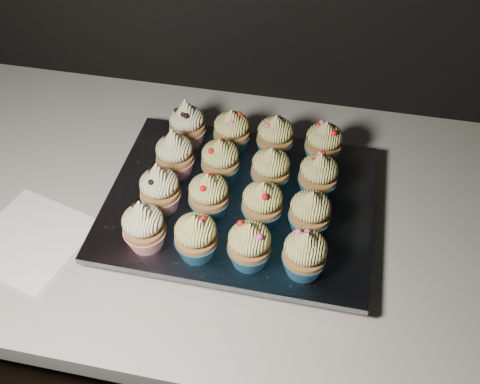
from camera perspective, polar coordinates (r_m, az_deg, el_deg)
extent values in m
cube|color=black|center=(1.29, 7.48, -16.41)|extent=(2.40, 0.60, 0.86)
cube|color=beige|center=(0.91, 10.20, -3.60)|extent=(2.44, 0.64, 0.04)
cube|color=white|center=(0.91, -21.48, -4.73)|extent=(0.20, 0.20, 0.00)
cube|color=black|center=(0.88, 0.00, -1.73)|extent=(0.39, 0.30, 0.02)
cube|color=silver|center=(0.87, 0.00, -0.99)|extent=(0.43, 0.33, 0.01)
cone|color=red|center=(0.80, -10.00, -4.72)|extent=(0.06, 0.06, 0.03)
ellipsoid|color=#F6E6AC|center=(0.78, -10.36, -2.98)|extent=(0.06, 0.06, 0.04)
cone|color=#F6E6AC|center=(0.75, -10.64, -1.62)|extent=(0.03, 0.03, 0.03)
cone|color=#1A547A|center=(0.78, -4.62, -5.79)|extent=(0.06, 0.06, 0.03)
ellipsoid|color=#DED370|center=(0.75, -4.79, -4.05)|extent=(0.06, 0.06, 0.04)
cone|color=#DED370|center=(0.74, -4.90, -2.92)|extent=(0.03, 0.03, 0.02)
cone|color=#1A547A|center=(0.77, 0.98, -6.66)|extent=(0.06, 0.06, 0.03)
ellipsoid|color=#DED370|center=(0.74, 1.02, -4.93)|extent=(0.06, 0.06, 0.04)
cone|color=#DED370|center=(0.72, 1.05, -3.81)|extent=(0.03, 0.03, 0.02)
cone|color=#1A547A|center=(0.77, 6.78, -7.57)|extent=(0.06, 0.06, 0.03)
ellipsoid|color=#DED370|center=(0.74, 7.04, -5.86)|extent=(0.06, 0.06, 0.04)
cone|color=#DED370|center=(0.72, 7.20, -4.76)|extent=(0.03, 0.03, 0.02)
cone|color=red|center=(0.85, -8.37, -0.81)|extent=(0.06, 0.06, 0.03)
ellipsoid|color=#F6E6AC|center=(0.82, -8.65, 0.96)|extent=(0.06, 0.06, 0.04)
cone|color=#F6E6AC|center=(0.80, -8.87, 2.35)|extent=(0.03, 0.03, 0.03)
cone|color=#1A547A|center=(0.83, -3.29, -1.43)|extent=(0.06, 0.06, 0.03)
ellipsoid|color=#DED370|center=(0.81, -3.40, 0.36)|extent=(0.06, 0.06, 0.04)
cone|color=#DED370|center=(0.79, -3.48, 1.51)|extent=(0.03, 0.03, 0.02)
cone|color=#1A547A|center=(0.82, 2.35, -2.32)|extent=(0.06, 0.06, 0.03)
ellipsoid|color=#DED370|center=(0.79, 2.43, -0.53)|extent=(0.06, 0.06, 0.04)
cone|color=#DED370|center=(0.78, 2.48, 0.61)|extent=(0.03, 0.03, 0.02)
cone|color=#1A547A|center=(0.82, 7.31, -3.28)|extent=(0.06, 0.06, 0.03)
ellipsoid|color=#DED370|center=(0.79, 7.57, -1.51)|extent=(0.06, 0.06, 0.04)
cone|color=#DED370|center=(0.77, 7.73, -0.38)|extent=(0.03, 0.03, 0.02)
cone|color=red|center=(0.90, -6.84, 2.85)|extent=(0.06, 0.06, 0.03)
ellipsoid|color=#F6E6AC|center=(0.87, -7.06, 4.64)|extent=(0.06, 0.06, 0.04)
cone|color=#F6E6AC|center=(0.86, -7.23, 6.02)|extent=(0.03, 0.03, 0.03)
cone|color=#1A547A|center=(0.89, -2.08, 2.29)|extent=(0.06, 0.06, 0.03)
ellipsoid|color=#DED370|center=(0.86, -2.15, 4.08)|extent=(0.06, 0.06, 0.04)
cone|color=#DED370|center=(0.84, -2.19, 5.23)|extent=(0.03, 0.03, 0.02)
cone|color=#1A547A|center=(0.87, 3.21, 1.34)|extent=(0.06, 0.06, 0.03)
ellipsoid|color=#DED370|center=(0.84, 3.32, 3.14)|extent=(0.06, 0.06, 0.04)
cone|color=#DED370|center=(0.83, 3.39, 4.28)|extent=(0.03, 0.03, 0.02)
cone|color=#1A547A|center=(0.87, 8.19, 0.70)|extent=(0.06, 0.06, 0.03)
ellipsoid|color=#DED370|center=(0.84, 8.46, 2.48)|extent=(0.06, 0.06, 0.04)
cone|color=#DED370|center=(0.83, 8.63, 3.61)|extent=(0.03, 0.03, 0.02)
cone|color=red|center=(0.95, -5.56, 6.04)|extent=(0.06, 0.06, 0.03)
ellipsoid|color=#F6E6AC|center=(0.93, -5.73, 7.81)|extent=(0.06, 0.06, 0.04)
cone|color=#F6E6AC|center=(0.91, -5.86, 9.17)|extent=(0.03, 0.03, 0.03)
cone|color=#1A547A|center=(0.94, -0.89, 5.41)|extent=(0.06, 0.06, 0.03)
ellipsoid|color=#DED370|center=(0.91, -0.92, 7.19)|extent=(0.06, 0.06, 0.04)
cone|color=#DED370|center=(0.90, -0.94, 8.32)|extent=(0.03, 0.03, 0.02)
cone|color=#1A547A|center=(0.93, 3.70, 4.82)|extent=(0.06, 0.06, 0.03)
ellipsoid|color=#DED370|center=(0.90, 3.81, 6.60)|extent=(0.06, 0.06, 0.04)
cone|color=#DED370|center=(0.89, 3.88, 7.72)|extent=(0.03, 0.03, 0.02)
cone|color=#1A547A|center=(0.93, 8.75, 4.11)|extent=(0.06, 0.06, 0.03)
ellipsoid|color=#DED370|center=(0.90, 9.02, 5.88)|extent=(0.06, 0.06, 0.04)
cone|color=#DED370|center=(0.89, 9.20, 6.99)|extent=(0.03, 0.03, 0.02)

